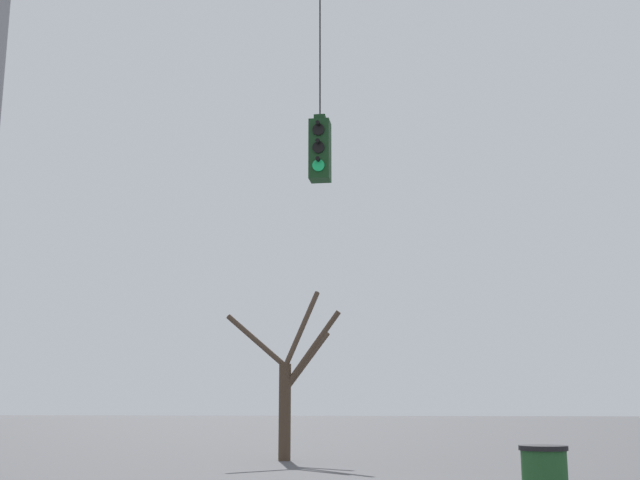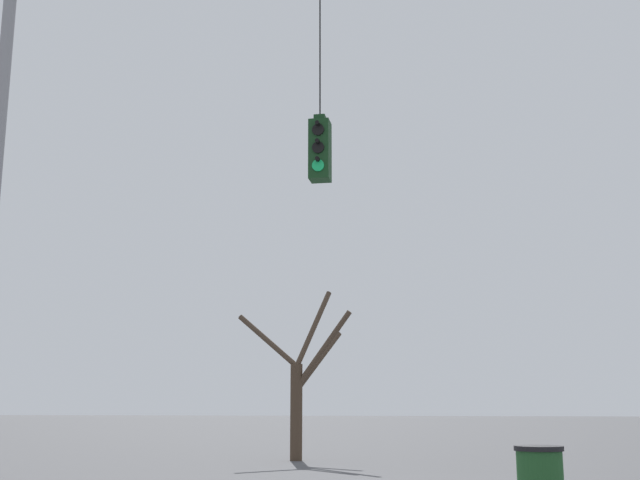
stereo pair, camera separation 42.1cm
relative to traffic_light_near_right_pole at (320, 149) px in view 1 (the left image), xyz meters
name	(u,v)px [view 1 (the left image)]	position (x,y,z in m)	size (l,w,h in m)	color
traffic_light_near_right_pole	(320,149)	(0.00, 0.00, 0.00)	(0.34, 0.58, 3.56)	#143819
bare_tree	(289,383)	(-2.19, 9.29, -3.58)	(3.31, 1.39, 4.70)	#423326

